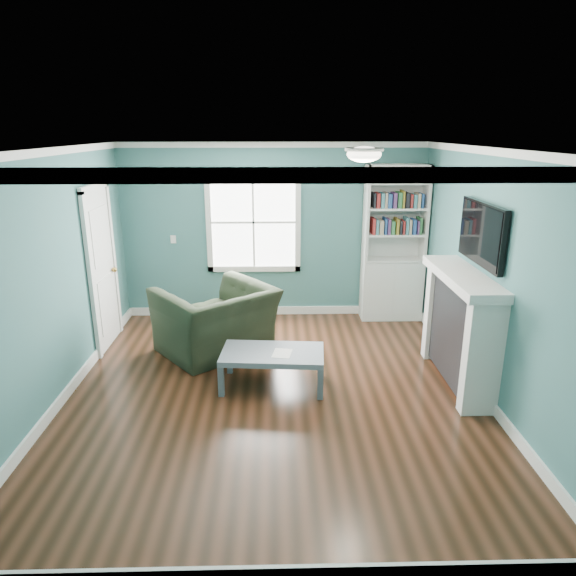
{
  "coord_description": "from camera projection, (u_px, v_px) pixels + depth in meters",
  "views": [
    {
      "loc": [
        0.02,
        -5.07,
        2.78
      ],
      "look_at": [
        0.16,
        0.4,
        1.08
      ],
      "focal_mm": 32.0,
      "sensor_mm": 36.0,
      "label": 1
    }
  ],
  "objects": [
    {
      "name": "trim",
      "position": [
        273.0,
        285.0,
        5.3
      ],
      "size": [
        4.5,
        5.0,
        2.6
      ],
      "color": "white",
      "rests_on": "ground"
    },
    {
      "name": "paper_sheet",
      "position": [
        282.0,
        353.0,
        5.65
      ],
      "size": [
        0.24,
        0.28,
        0.0
      ],
      "primitive_type": "cube",
      "rotation": [
        0.0,
        0.0,
        -0.18
      ],
      "color": "white",
      "rests_on": "coffee_table"
    },
    {
      "name": "room_walls",
      "position": [
        273.0,
        252.0,
        5.19
      ],
      "size": [
        5.0,
        5.0,
        5.0
      ],
      "color": "#3A7274",
      "rests_on": "ground"
    },
    {
      "name": "window",
      "position": [
        253.0,
        222.0,
        7.6
      ],
      "size": [
        1.4,
        0.06,
        1.5
      ],
      "color": "white",
      "rests_on": "room_walls"
    },
    {
      "name": "ceiling_fixture",
      "position": [
        364.0,
        153.0,
        5.02
      ],
      "size": [
        0.38,
        0.38,
        0.15
      ],
      "color": "white",
      "rests_on": "room_walls"
    },
    {
      "name": "floor",
      "position": [
        274.0,
        392.0,
        5.67
      ],
      "size": [
        5.0,
        5.0,
        0.0
      ],
      "primitive_type": "plane",
      "color": "black",
      "rests_on": "ground"
    },
    {
      "name": "fireplace",
      "position": [
        460.0,
        330.0,
        5.72
      ],
      "size": [
        0.44,
        1.58,
        1.3
      ],
      "color": "black",
      "rests_on": "ground"
    },
    {
      "name": "coffee_table",
      "position": [
        273.0,
        356.0,
        5.71
      ],
      "size": [
        1.18,
        0.71,
        0.41
      ],
      "rotation": [
        0.0,
        0.0,
        -0.08
      ],
      "color": "#4F555E",
      "rests_on": "ground"
    },
    {
      "name": "door",
      "position": [
        102.0,
        267.0,
        6.63
      ],
      "size": [
        0.12,
        0.98,
        2.17
      ],
      "color": "silver",
      "rests_on": "ground"
    },
    {
      "name": "recliner",
      "position": [
        216.0,
        310.0,
        6.52
      ],
      "size": [
        1.57,
        1.5,
        1.15
      ],
      "primitive_type": "imported",
      "rotation": [
        0.0,
        0.0,
        -2.46
      ],
      "color": "black",
      "rests_on": "ground"
    },
    {
      "name": "light_switch",
      "position": [
        173.0,
        239.0,
        7.64
      ],
      "size": [
        0.08,
        0.01,
        0.12
      ],
      "primitive_type": "cube",
      "color": "white",
      "rests_on": "room_walls"
    },
    {
      "name": "bookshelf",
      "position": [
        393.0,
        259.0,
        7.63
      ],
      "size": [
        0.9,
        0.35,
        2.31
      ],
      "color": "silver",
      "rests_on": "ground"
    },
    {
      "name": "tv",
      "position": [
        482.0,
        233.0,
        5.4
      ],
      "size": [
        0.06,
        1.1,
        0.65
      ],
      "primitive_type": "cube",
      "color": "black",
      "rests_on": "fireplace"
    }
  ]
}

